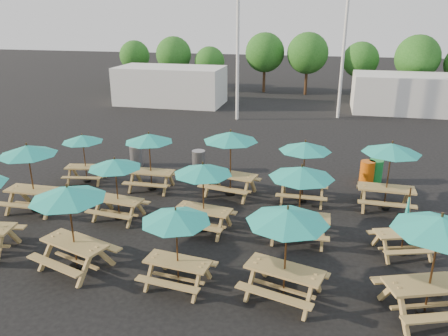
% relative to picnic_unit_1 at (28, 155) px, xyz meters
% --- Properties ---
extents(ground, '(120.00, 120.00, 0.00)m').
position_rel_picnic_unit_1_xyz_m(ground, '(6.24, 1.39, -2.09)').
color(ground, black).
rests_on(ground, ground).
extents(picnic_unit_1, '(2.03, 2.03, 2.45)m').
position_rel_picnic_unit_1_xyz_m(picnic_unit_1, '(0.00, 0.00, 0.00)').
color(picnic_unit_1, '#AD854D').
rests_on(picnic_unit_1, ground).
extents(picnic_unit_2, '(1.92, 1.92, 2.04)m').
position_rel_picnic_unit_1_xyz_m(picnic_unit_2, '(0.34, 2.94, -0.35)').
color(picnic_unit_2, '#AD854D').
rests_on(picnic_unit_2, ground).
extents(picnic_unit_3, '(2.51, 2.51, 2.45)m').
position_rel_picnic_unit_1_xyz_m(picnic_unit_3, '(3.43, -3.06, 0.00)').
color(picnic_unit_3, '#AD854D').
rests_on(picnic_unit_3, ground).
extents(picnic_unit_4, '(1.95, 1.95, 2.17)m').
position_rel_picnic_unit_1_xyz_m(picnic_unit_4, '(3.19, 0.07, -0.24)').
color(picnic_unit_4, '#AD854D').
rests_on(picnic_unit_4, ground).
extents(picnic_unit_5, '(1.92, 1.92, 2.32)m').
position_rel_picnic_unit_1_xyz_m(picnic_unit_5, '(3.29, 2.78, -0.11)').
color(picnic_unit_5, '#AD854D').
rests_on(picnic_unit_5, ground).
extents(picnic_unit_6, '(1.96, 1.96, 2.17)m').
position_rel_picnic_unit_1_xyz_m(picnic_unit_6, '(6.43, -3.19, -0.24)').
color(picnic_unit_6, '#AD854D').
rests_on(picnic_unit_6, ground).
extents(picnic_unit_7, '(2.11, 2.11, 2.29)m').
position_rel_picnic_unit_1_xyz_m(picnic_unit_7, '(6.26, -0.09, -0.14)').
color(picnic_unit_7, '#AD854D').
rests_on(picnic_unit_7, ground).
extents(picnic_unit_8, '(2.42, 2.42, 2.54)m').
position_rel_picnic_unit_1_xyz_m(picnic_unit_8, '(6.48, 2.96, 0.08)').
color(picnic_unit_8, '#AD854D').
rests_on(picnic_unit_8, ground).
extents(picnic_unit_9, '(2.42, 2.42, 2.43)m').
position_rel_picnic_unit_1_xyz_m(picnic_unit_9, '(9.14, -3.07, -0.02)').
color(picnic_unit_9, '#AD854D').
rests_on(picnic_unit_9, ground).
extents(picnic_unit_10, '(1.99, 1.99, 2.42)m').
position_rel_picnic_unit_1_xyz_m(picnic_unit_10, '(9.28, -0.02, -0.02)').
color(picnic_unit_10, '#AD854D').
rests_on(picnic_unit_10, ground).
extents(picnic_unit_11, '(1.92, 1.92, 2.34)m').
position_rel_picnic_unit_1_xyz_m(picnic_unit_11, '(9.23, 2.93, -0.10)').
color(picnic_unit_11, '#AD854D').
rests_on(picnic_unit_11, ground).
extents(picnic_unit_12, '(2.68, 2.68, 2.57)m').
position_rel_picnic_unit_1_xyz_m(picnic_unit_12, '(12.44, -3.00, 0.10)').
color(picnic_unit_12, '#AD854D').
rests_on(picnic_unit_12, ground).
extents(picnic_unit_13, '(1.99, 1.86, 2.09)m').
position_rel_picnic_unit_1_xyz_m(picnic_unit_13, '(12.31, -0.22, -1.23)').
color(picnic_unit_13, '#AD854D').
rests_on(picnic_unit_13, ground).
extents(picnic_unit_14, '(2.07, 2.07, 2.48)m').
position_rel_picnic_unit_1_xyz_m(picnic_unit_14, '(12.17, 2.93, 0.03)').
color(picnic_unit_14, '#AD854D').
rests_on(picnic_unit_14, ground).
extents(waste_bin_0, '(0.58, 0.58, 0.94)m').
position_rel_picnic_unit_1_xyz_m(waste_bin_0, '(1.55, 5.30, -1.62)').
color(waste_bin_0, gray).
rests_on(waste_bin_0, ground).
extents(waste_bin_1, '(0.58, 0.58, 0.94)m').
position_rel_picnic_unit_1_xyz_m(waste_bin_1, '(4.54, 5.26, -1.62)').
color(waste_bin_1, gray).
rests_on(waste_bin_1, ground).
extents(waste_bin_2, '(0.58, 0.58, 0.94)m').
position_rel_picnic_unit_1_xyz_m(waste_bin_2, '(11.73, 5.45, -1.62)').
color(waste_bin_2, '#CA550B').
rests_on(waste_bin_2, ground).
extents(waste_bin_3, '(0.58, 0.58, 0.94)m').
position_rel_picnic_unit_1_xyz_m(waste_bin_3, '(12.07, 5.66, -1.62)').
color(waste_bin_3, '#188733').
rests_on(waste_bin_3, ground).
extents(mast_0, '(0.20, 0.20, 12.00)m').
position_rel_picnic_unit_1_xyz_m(mast_0, '(4.24, 15.39, 3.91)').
color(mast_0, silver).
rests_on(mast_0, ground).
extents(mast_1, '(0.20, 0.20, 12.00)m').
position_rel_picnic_unit_1_xyz_m(mast_1, '(10.74, 17.39, 3.91)').
color(mast_1, silver).
rests_on(mast_1, ground).
extents(event_tent_0, '(8.00, 4.00, 2.80)m').
position_rel_picnic_unit_1_xyz_m(event_tent_0, '(-1.76, 19.39, -0.69)').
color(event_tent_0, silver).
rests_on(event_tent_0, ground).
extents(event_tent_1, '(7.00, 4.00, 2.60)m').
position_rel_picnic_unit_1_xyz_m(event_tent_1, '(15.24, 20.39, -0.79)').
color(event_tent_1, silver).
rests_on(event_tent_1, ground).
extents(tree_0, '(2.80, 2.80, 4.24)m').
position_rel_picnic_unit_1_xyz_m(tree_0, '(-7.83, 26.63, 0.74)').
color(tree_0, '#382314').
rests_on(tree_0, ground).
extents(tree_1, '(3.11, 3.11, 4.72)m').
position_rel_picnic_unit_1_xyz_m(tree_1, '(-3.50, 25.29, 1.06)').
color(tree_1, '#382314').
rests_on(tree_1, ground).
extents(tree_2, '(2.59, 2.59, 3.93)m').
position_rel_picnic_unit_1_xyz_m(tree_2, '(-0.15, 25.04, 0.53)').
color(tree_2, '#382314').
rests_on(tree_2, ground).
extents(tree_3, '(3.36, 3.36, 5.09)m').
position_rel_picnic_unit_1_xyz_m(tree_3, '(4.49, 26.10, 1.31)').
color(tree_3, '#382314').
rests_on(tree_3, ground).
extents(tree_4, '(3.41, 3.41, 5.17)m').
position_rel_picnic_unit_1_xyz_m(tree_4, '(8.14, 25.64, 1.37)').
color(tree_4, '#382314').
rests_on(tree_4, ground).
extents(tree_5, '(2.94, 2.94, 4.45)m').
position_rel_picnic_unit_1_xyz_m(tree_5, '(12.47, 26.06, 0.88)').
color(tree_5, '#382314').
rests_on(tree_5, ground).
extents(tree_6, '(3.38, 3.38, 5.13)m').
position_rel_picnic_unit_1_xyz_m(tree_6, '(16.48, 24.28, 1.34)').
color(tree_6, '#382314').
rests_on(tree_6, ground).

